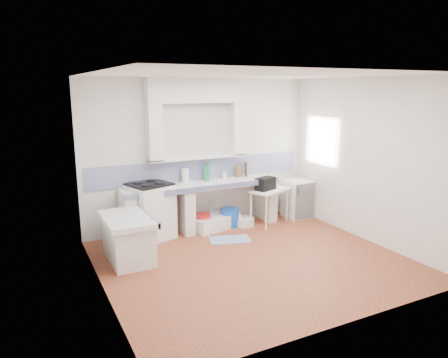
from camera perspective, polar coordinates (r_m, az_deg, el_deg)
name	(u,v)px	position (r m, az deg, el deg)	size (l,w,h in m)	color
floor	(253,261)	(6.61, 3.98, -11.04)	(4.50, 4.50, 0.00)	#9E482B
ceiling	(256,75)	(6.07, 4.38, 14.01)	(4.50, 4.50, 0.00)	white
wall_back	(200,154)	(7.95, -3.25, 3.49)	(4.50, 4.50, 0.00)	white
wall_front	(351,205)	(4.64, 16.95, -3.44)	(4.50, 4.50, 0.00)	white
wall_left	(98,188)	(5.42, -16.74, -1.20)	(4.50, 4.50, 0.00)	white
wall_right	(367,160)	(7.58, 18.95, 2.41)	(4.50, 4.50, 0.00)	white
alcove_mass	(197,90)	(7.70, -3.68, 11.98)	(1.90, 0.25, 0.45)	white
window_frame	(329,141)	(8.53, 14.13, 5.10)	(0.35, 0.86, 1.06)	#3C2113
lace_valance	(324,121)	(8.40, 13.51, 7.64)	(0.01, 0.84, 0.24)	white
counter_slab	(202,185)	(7.74, -2.99, -0.82)	(3.00, 0.60, 0.08)	white
counter_lip	(208,188)	(7.49, -2.13, -1.26)	(3.00, 0.04, 0.10)	navy
counter_pier_left	(128,219)	(7.43, -12.93, -5.29)	(0.20, 0.55, 0.82)	white
counter_pier_mid	(185,211)	(7.73, -5.34, -4.34)	(0.20, 0.55, 0.82)	white
counter_pier_right	(266,200)	(8.49, 5.73, -2.81)	(0.20, 0.55, 0.82)	white
peninsula_top	(127,219)	(6.57, -13.02, -5.35)	(0.70, 1.10, 0.08)	white
peninsula_base	(129,241)	(6.68, -12.88, -8.21)	(0.60, 1.00, 0.62)	white
peninsula_lip	(148,216)	(6.65, -10.26, -5.01)	(0.04, 1.10, 0.10)	navy
backsplash	(201,169)	(7.98, -3.18, 1.35)	(4.27, 0.03, 0.40)	navy
stove	(150,212)	(7.50, -10.02, -4.40)	(0.68, 0.66, 0.97)	white
sink	(214,222)	(8.00, -1.31, -5.94)	(0.92, 0.50, 0.22)	white
side_table	(269,206)	(8.26, 6.19, -3.72)	(0.83, 0.46, 0.04)	white
fridge	(297,199)	(8.75, 9.98, -2.65)	(0.50, 0.50, 0.77)	white
bucket_red	(202,222)	(7.88, -3.01, -5.89)	(0.33, 0.33, 0.31)	red
bucket_orange	(214,225)	(7.85, -1.34, -6.26)	(0.25, 0.25, 0.23)	#D36606
bucket_blue	(230,217)	(8.11, 0.79, -5.24)	(0.37, 0.37, 0.34)	blue
basin_white	(244,221)	(8.18, 2.77, -5.80)	(0.39, 0.39, 0.15)	white
water_bottle_a	(200,219)	(8.06, -3.34, -5.48)	(0.08, 0.08, 0.31)	silver
water_bottle_b	(211,217)	(8.16, -1.75, -5.25)	(0.08, 0.08, 0.31)	silver
black_bag	(266,184)	(8.09, 5.68, -0.64)	(0.39, 0.22, 0.24)	black
green_bottle_a	(205,173)	(7.84, -2.58, 0.78)	(0.07, 0.07, 0.30)	#1F7843
green_bottle_b	(208,172)	(7.90, -2.23, 1.01)	(0.07, 0.07, 0.34)	#1F7843
knife_block	(238,172)	(8.20, 1.98, 1.01)	(0.11, 0.09, 0.22)	#8D5F38
cutting_board	(246,169)	(8.28, 3.04, 1.30)	(0.02, 0.20, 0.27)	#8D5F38
paper_towel	(185,176)	(7.74, -5.31, 0.45)	(0.13, 0.13, 0.27)	white
soap_bottle	(224,175)	(8.04, 0.00, 0.61)	(0.08, 0.08, 0.17)	white
rug	(230,240)	(7.43, 0.81, -8.25)	(0.71, 0.41, 0.01)	#2E5A8A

